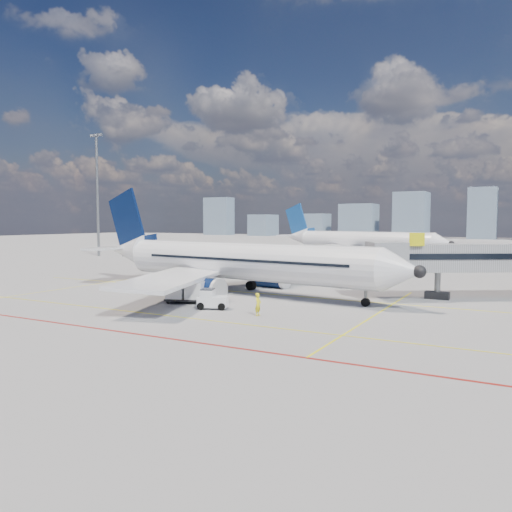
{
  "coord_description": "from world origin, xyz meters",
  "views": [
    {
      "loc": [
        24.17,
        -36.49,
        7.35
      ],
      "look_at": [
        1.37,
        5.64,
        4.0
      ],
      "focal_mm": 35.0,
      "sensor_mm": 36.0,
      "label": 1
    }
  ],
  "objects": [
    {
      "name": "baggage_tug",
      "position": [
        1.15,
        -1.83,
        0.82
      ],
      "size": [
        2.77,
        2.2,
        1.71
      ],
      "rotation": [
        0.0,
        0.0,
        0.34
      ],
      "color": "white",
      "rests_on": "ground"
    },
    {
      "name": "floodlight_mast_nw",
      "position": [
        -55.0,
        40.0,
        13.59
      ],
      "size": [
        3.2,
        0.61,
        25.45
      ],
      "color": "slate",
      "rests_on": "ground"
    },
    {
      "name": "belt_loader",
      "position": [
        -8.32,
        3.39,
        0.6
      ],
      "size": [
        5.8,
        2.67,
        2.33
      ],
      "rotation": [
        0.0,
        0.0,
        0.26
      ],
      "color": "black",
      "rests_on": "ground"
    },
    {
      "name": "second_aircraft",
      "position": [
        -6.59,
        64.75,
        3.22
      ],
      "size": [
        39.18,
        33.55,
        11.65
      ],
      "rotation": [
        0.0,
        0.0,
        -0.27
      ],
      "color": "white",
      "rests_on": "ground"
    },
    {
      "name": "cargo_dolly",
      "position": [
        -2.56,
        -0.45,
        1.06
      ],
      "size": [
        3.85,
        2.63,
        1.94
      ],
      "rotation": [
        0.0,
        0.0,
        0.33
      ],
      "color": "black",
      "rests_on": "ground"
    },
    {
      "name": "ground",
      "position": [
        0.0,
        0.0,
        0.0
      ],
      "size": [
        420.0,
        420.0,
        0.0
      ],
      "primitive_type": "plane",
      "color": "gray",
      "rests_on": "ground"
    },
    {
      "name": "distant_skyline",
      "position": [
        11.58,
        190.0,
        11.57
      ],
      "size": [
        246.57,
        15.49,
        31.91
      ],
      "color": "slate",
      "rests_on": "ground"
    },
    {
      "name": "apron_markings",
      "position": [
        -0.58,
        -3.91,
        0.01
      ],
      "size": [
        90.0,
        35.12,
        0.01
      ],
      "color": "yellow",
      "rests_on": "ground"
    },
    {
      "name": "ramp_worker",
      "position": [
        6.03,
        -2.63,
        0.89
      ],
      "size": [
        0.47,
        0.68,
        1.78
      ],
      "primitive_type": "imported",
      "rotation": [
        0.0,
        0.0,
        1.64
      ],
      "color": "yellow",
      "rests_on": "ground"
    },
    {
      "name": "main_aircraft",
      "position": [
        -2.46,
        7.28,
        3.22
      ],
      "size": [
        39.06,
        33.94,
        11.44
      ],
      "rotation": [
        0.0,
        0.0,
        -0.13
      ],
      "color": "white",
      "rests_on": "ground"
    }
  ]
}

